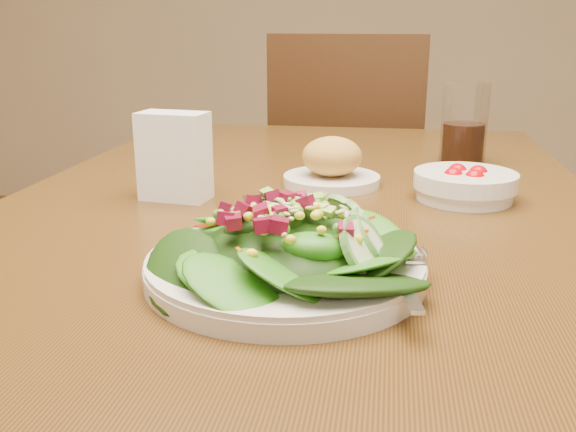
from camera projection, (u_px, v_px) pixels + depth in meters
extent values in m
cube|color=#4E3313|center=(302.00, 212.00, 0.97)|extent=(0.90, 1.40, 0.04)
cylinder|color=black|center=(191.00, 271.00, 1.75)|extent=(0.07, 0.07, 0.71)
cylinder|color=black|center=(487.00, 289.00, 1.63)|extent=(0.07, 0.07, 0.71)
cube|color=black|center=(353.00, 201.00, 2.03)|extent=(0.49, 0.49, 0.04)
cylinder|color=black|center=(414.00, 257.00, 2.24)|extent=(0.04, 0.04, 0.44)
cylinder|color=black|center=(306.00, 248.00, 2.32)|extent=(0.04, 0.04, 0.44)
cylinder|color=black|center=(406.00, 302.00, 1.88)|extent=(0.04, 0.04, 0.44)
cylinder|color=black|center=(279.00, 289.00, 1.97)|extent=(0.04, 0.04, 0.44)
cube|color=black|center=(344.00, 127.00, 1.75)|extent=(0.43, 0.07, 0.49)
cylinder|color=silver|center=(285.00, 270.00, 0.67)|extent=(0.29, 0.29, 0.02)
ellipsoid|color=black|center=(285.00, 242.00, 0.66)|extent=(0.20, 0.20, 0.04)
cube|color=silver|center=(406.00, 276.00, 0.62)|extent=(0.05, 0.18, 0.01)
cylinder|color=silver|center=(332.00, 180.00, 1.05)|extent=(0.16, 0.16, 0.02)
ellipsoid|color=gold|center=(332.00, 156.00, 1.04)|extent=(0.10, 0.10, 0.06)
cylinder|color=silver|center=(465.00, 186.00, 0.96)|extent=(0.15, 0.15, 0.04)
sphere|color=#C50008|center=(478.00, 176.00, 0.96)|extent=(0.03, 0.03, 0.03)
sphere|color=#C50008|center=(457.00, 174.00, 0.98)|extent=(0.03, 0.03, 0.03)
sphere|color=#C50008|center=(453.00, 178.00, 0.95)|extent=(0.03, 0.03, 0.03)
sphere|color=#C50008|center=(474.00, 180.00, 0.94)|extent=(0.03, 0.03, 0.03)
cylinder|color=silver|center=(464.00, 123.00, 1.20)|extent=(0.09, 0.09, 0.15)
cylinder|color=black|center=(463.00, 143.00, 1.21)|extent=(0.08, 0.08, 0.07)
cube|color=white|center=(174.00, 156.00, 0.95)|extent=(0.11, 0.07, 0.13)
cube|color=white|center=(174.00, 150.00, 0.95)|extent=(0.09, 0.06, 0.11)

